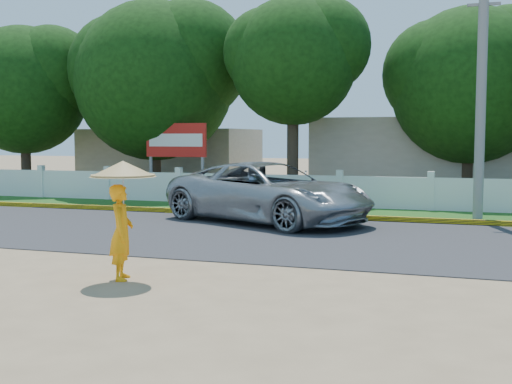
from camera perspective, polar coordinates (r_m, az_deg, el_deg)
ground at (r=11.39m, az=-3.15°, el=-7.36°), size 120.00×120.00×0.00m
road at (r=15.60m, az=2.86°, el=-3.98°), size 60.00×7.00×0.02m
grass_verge at (r=20.66m, az=6.68°, el=-1.80°), size 60.00×3.50×0.03m
curb at (r=19.00m, az=5.67°, el=-2.18°), size 40.00×0.18×0.16m
fence at (r=22.03m, az=7.44°, el=0.01°), size 40.00×0.10×1.10m
building_near at (r=28.40m, az=15.99°, el=3.07°), size 10.00×6.00×3.20m
building_far at (r=32.57m, az=-7.48°, el=3.08°), size 8.00×5.00×2.80m
utility_pole at (r=19.46m, az=19.37°, el=7.72°), size 0.28×0.28×6.93m
vehicle at (r=18.10m, az=1.12°, el=-0.04°), size 6.79×5.11×1.71m
monk_with_parasol at (r=11.02m, az=-11.81°, el=-0.92°), size 1.11×1.11×2.02m
billboard at (r=25.05m, az=-7.11°, el=4.24°), size 2.50×0.13×2.95m
tree_row at (r=24.69m, az=15.26°, el=10.03°), size 41.79×7.45×8.15m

